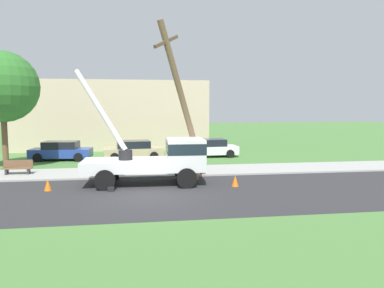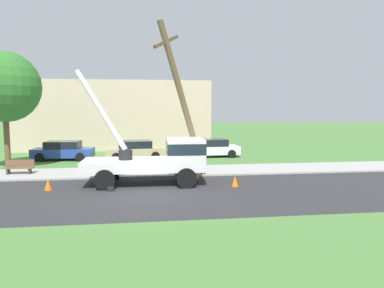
{
  "view_description": "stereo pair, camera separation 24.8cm",
  "coord_description": "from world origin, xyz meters",
  "px_view_note": "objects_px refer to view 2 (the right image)",
  "views": [
    {
      "loc": [
        -0.41,
        -16.48,
        4.04
      ],
      "look_at": [
        2.43,
        2.51,
        2.05
      ],
      "focal_mm": 34.2,
      "sensor_mm": 36.0,
      "label": 1
    },
    {
      "loc": [
        -0.17,
        -16.52,
        4.04
      ],
      "look_at": [
        2.43,
        2.51,
        2.05
      ],
      "focal_mm": 34.2,
      "sensor_mm": 36.0,
      "label": 2
    }
  ],
  "objects_px": {
    "traffic_cone_ahead": "(235,181)",
    "park_bench": "(19,168)",
    "traffic_cone_behind": "(48,184)",
    "traffic_cone_curbside": "(195,174)",
    "parked_sedan_tan": "(135,150)",
    "roadside_tree_near": "(4,87)",
    "utility_truck": "(160,157)",
    "parked_sedan_blue": "(63,150)",
    "leaning_utility_pole": "(183,102)",
    "parked_sedan_white": "(211,148)"
  },
  "relations": [
    {
      "from": "traffic_cone_ahead",
      "to": "park_bench",
      "type": "relative_size",
      "value": 0.35
    },
    {
      "from": "traffic_cone_ahead",
      "to": "traffic_cone_behind",
      "type": "bearing_deg",
      "value": 177.4
    },
    {
      "from": "traffic_cone_behind",
      "to": "traffic_cone_curbside",
      "type": "distance_m",
      "value": 7.68
    },
    {
      "from": "traffic_cone_behind",
      "to": "parked_sedan_tan",
      "type": "height_order",
      "value": "parked_sedan_tan"
    },
    {
      "from": "traffic_cone_behind",
      "to": "roadside_tree_near",
      "type": "relative_size",
      "value": 0.07
    },
    {
      "from": "traffic_cone_ahead",
      "to": "utility_truck",
      "type": "bearing_deg",
      "value": 161.82
    },
    {
      "from": "park_bench",
      "to": "traffic_cone_curbside",
      "type": "bearing_deg",
      "value": -13.23
    },
    {
      "from": "traffic_cone_ahead",
      "to": "parked_sedan_blue",
      "type": "height_order",
      "value": "parked_sedan_blue"
    },
    {
      "from": "leaning_utility_pole",
      "to": "traffic_cone_curbside",
      "type": "xyz_separation_m",
      "value": [
        0.73,
        0.42,
        -3.98
      ]
    },
    {
      "from": "parked_sedan_tan",
      "to": "roadside_tree_near",
      "type": "height_order",
      "value": "roadside_tree_near"
    },
    {
      "from": "traffic_cone_behind",
      "to": "park_bench",
      "type": "relative_size",
      "value": 0.35
    },
    {
      "from": "parked_sedan_blue",
      "to": "park_bench",
      "type": "xyz_separation_m",
      "value": [
        -1.22,
        -6.13,
        -0.25
      ]
    },
    {
      "from": "utility_truck",
      "to": "traffic_cone_curbside",
      "type": "xyz_separation_m",
      "value": [
        2.01,
        1.04,
        -1.13
      ]
    },
    {
      "from": "utility_truck",
      "to": "park_bench",
      "type": "xyz_separation_m",
      "value": [
        -8.08,
        3.41,
        -0.95
      ]
    },
    {
      "from": "traffic_cone_behind",
      "to": "parked_sedan_tan",
      "type": "xyz_separation_m",
      "value": [
        3.97,
        10.01,
        0.43
      ]
    },
    {
      "from": "roadside_tree_near",
      "to": "parked_sedan_blue",
      "type": "bearing_deg",
      "value": 53.91
    },
    {
      "from": "traffic_cone_behind",
      "to": "parked_sedan_white",
      "type": "xyz_separation_m",
      "value": [
        9.99,
        10.47,
        0.43
      ]
    },
    {
      "from": "traffic_cone_ahead",
      "to": "parked_sedan_white",
      "type": "xyz_separation_m",
      "value": [
        0.84,
        10.88,
        0.43
      ]
    },
    {
      "from": "parked_sedan_blue",
      "to": "parked_sedan_white",
      "type": "height_order",
      "value": "same"
    },
    {
      "from": "utility_truck",
      "to": "parked_sedan_tan",
      "type": "distance_m",
      "value": 9.35
    },
    {
      "from": "parked_sedan_blue",
      "to": "parked_sedan_white",
      "type": "xyz_separation_m",
      "value": [
        11.39,
        0.12,
        0.0
      ]
    },
    {
      "from": "parked_sedan_blue",
      "to": "parked_sedan_tan",
      "type": "relative_size",
      "value": 0.99
    },
    {
      "from": "traffic_cone_behind",
      "to": "parked_sedan_blue",
      "type": "distance_m",
      "value": 10.45
    },
    {
      "from": "utility_truck",
      "to": "leaning_utility_pole",
      "type": "relative_size",
      "value": 0.81
    },
    {
      "from": "park_bench",
      "to": "traffic_cone_behind",
      "type": "bearing_deg",
      "value": -58.04
    },
    {
      "from": "utility_truck",
      "to": "traffic_cone_curbside",
      "type": "height_order",
      "value": "utility_truck"
    },
    {
      "from": "traffic_cone_curbside",
      "to": "roadside_tree_near",
      "type": "relative_size",
      "value": 0.07
    },
    {
      "from": "leaning_utility_pole",
      "to": "parked_sedan_white",
      "type": "xyz_separation_m",
      "value": [
        3.26,
        9.05,
        -3.55
      ]
    },
    {
      "from": "traffic_cone_ahead",
      "to": "roadside_tree_near",
      "type": "height_order",
      "value": "roadside_tree_near"
    },
    {
      "from": "parked_sedan_blue",
      "to": "traffic_cone_curbside",
      "type": "bearing_deg",
      "value": -43.82
    },
    {
      "from": "traffic_cone_ahead",
      "to": "parked_sedan_blue",
      "type": "distance_m",
      "value": 15.07
    },
    {
      "from": "leaning_utility_pole",
      "to": "traffic_cone_ahead",
      "type": "distance_m",
      "value": 5.01
    },
    {
      "from": "traffic_cone_curbside",
      "to": "park_bench",
      "type": "relative_size",
      "value": 0.35
    },
    {
      "from": "leaning_utility_pole",
      "to": "parked_sedan_blue",
      "type": "distance_m",
      "value": 12.59
    },
    {
      "from": "traffic_cone_ahead",
      "to": "park_bench",
      "type": "distance_m",
      "value": 12.65
    },
    {
      "from": "parked_sedan_white",
      "to": "park_bench",
      "type": "distance_m",
      "value": 14.08
    },
    {
      "from": "traffic_cone_ahead",
      "to": "park_bench",
      "type": "xyz_separation_m",
      "value": [
        -11.77,
        4.62,
        0.18
      ]
    },
    {
      "from": "utility_truck",
      "to": "leaning_utility_pole",
      "type": "distance_m",
      "value": 3.19
    },
    {
      "from": "parked_sedan_white",
      "to": "park_bench",
      "type": "xyz_separation_m",
      "value": [
        -12.61,
        -6.26,
        -0.25
      ]
    },
    {
      "from": "leaning_utility_pole",
      "to": "roadside_tree_near",
      "type": "relative_size",
      "value": 1.11
    },
    {
      "from": "utility_truck",
      "to": "park_bench",
      "type": "relative_size",
      "value": 4.22
    },
    {
      "from": "leaning_utility_pole",
      "to": "traffic_cone_curbside",
      "type": "bearing_deg",
      "value": 29.82
    },
    {
      "from": "traffic_cone_ahead",
      "to": "traffic_cone_curbside",
      "type": "bearing_deg",
      "value": 126.79
    },
    {
      "from": "traffic_cone_curbside",
      "to": "parked_sedan_tan",
      "type": "xyz_separation_m",
      "value": [
        -3.49,
        8.17,
        0.43
      ]
    },
    {
      "from": "leaning_utility_pole",
      "to": "parked_sedan_tan",
      "type": "height_order",
      "value": "leaning_utility_pole"
    },
    {
      "from": "traffic_cone_ahead",
      "to": "traffic_cone_behind",
      "type": "relative_size",
      "value": 1.0
    },
    {
      "from": "traffic_cone_ahead",
      "to": "traffic_cone_curbside",
      "type": "relative_size",
      "value": 1.0
    },
    {
      "from": "leaning_utility_pole",
      "to": "park_bench",
      "type": "distance_m",
      "value": 10.47
    },
    {
      "from": "traffic_cone_behind",
      "to": "parked_sedan_tan",
      "type": "relative_size",
      "value": 0.12
    },
    {
      "from": "parked_sedan_blue",
      "to": "traffic_cone_behind",
      "type": "bearing_deg",
      "value": -82.28
    }
  ]
}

